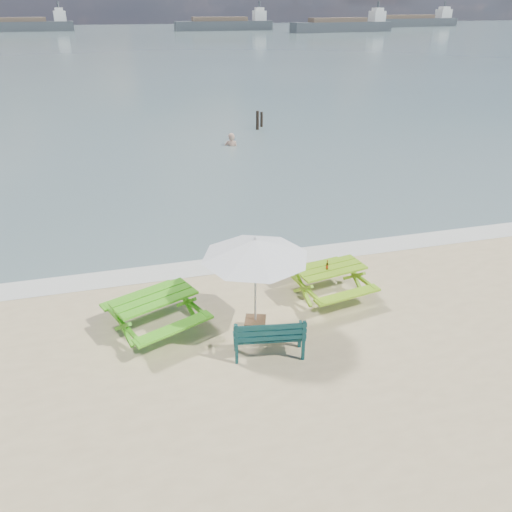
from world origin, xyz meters
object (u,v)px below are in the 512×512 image
object	(u,v)px
picnic_table_right	(329,282)
patio_umbrella	(255,248)
picnic_table_left	(156,314)
side_table	(255,325)
park_bench	(269,344)
beer_bottle	(327,266)
swimmer	(232,152)

from	to	relation	value
picnic_table_right	patio_umbrella	world-z (taller)	patio_umbrella
picnic_table_left	patio_umbrella	distance (m)	2.66
picnic_table_left	picnic_table_right	bearing A→B (deg)	4.58
side_table	park_bench	bearing A→B (deg)	-86.61
side_table	beer_bottle	xyz separation A→B (m)	(1.95, 0.86, 0.71)
swimmer	picnic_table_left	bearing A→B (deg)	-108.37
side_table	patio_umbrella	bearing A→B (deg)	180.00
park_bench	patio_umbrella	size ratio (longest dim) A/B	0.52
picnic_table_left	beer_bottle	world-z (taller)	beer_bottle
park_bench	swimmer	size ratio (longest dim) A/B	0.77
picnic_table_right	beer_bottle	bearing A→B (deg)	-148.85
picnic_table_right	swimmer	xyz separation A→B (m)	(0.77, 14.36, -0.70)
picnic_table_left	side_table	world-z (taller)	picnic_table_left
patio_umbrella	picnic_table_left	bearing A→B (deg)	163.68
beer_bottle	swimmer	bearing A→B (deg)	86.51
park_bench	swimmer	world-z (taller)	park_bench
picnic_table_right	park_bench	distance (m)	2.69
side_table	swimmer	xyz separation A→B (m)	(2.83, 15.28, -0.47)
picnic_table_left	swimmer	distance (m)	15.49
picnic_table_right	side_table	distance (m)	2.28
swimmer	side_table	bearing A→B (deg)	-100.50
park_bench	side_table	bearing A→B (deg)	93.39
park_bench	patio_umbrella	world-z (taller)	patio_umbrella
patio_umbrella	beer_bottle	size ratio (longest dim) A/B	12.06
park_bench	beer_bottle	xyz separation A→B (m)	(1.90, 1.72, 0.59)
picnic_table_right	park_bench	world-z (taller)	park_bench
picnic_table_right	beer_bottle	world-z (taller)	beer_bottle
side_table	swimmer	bearing A→B (deg)	79.50
park_bench	beer_bottle	size ratio (longest dim) A/B	6.30
park_bench	side_table	xyz separation A→B (m)	(-0.05, 0.86, -0.12)
picnic_table_left	swimmer	bearing A→B (deg)	71.63
picnic_table_left	patio_umbrella	world-z (taller)	patio_umbrella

